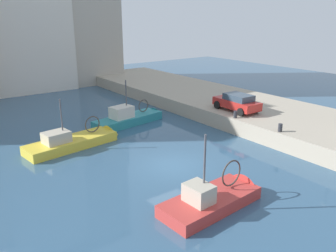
% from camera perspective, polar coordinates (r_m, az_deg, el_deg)
% --- Properties ---
extents(water_surface, '(80.00, 80.00, 0.00)m').
position_cam_1_polar(water_surface, '(21.05, 1.05, -6.49)').
color(water_surface, '#335675').
rests_on(water_surface, ground).
extents(quay_wall, '(9.00, 56.00, 1.20)m').
position_cam_1_polar(quay_wall, '(28.91, 19.39, 0.62)').
color(quay_wall, '#ADA08C').
rests_on(quay_wall, ground).
extents(fishing_boat_yellow, '(7.17, 2.74, 4.36)m').
position_cam_1_polar(fishing_boat_yellow, '(24.81, -14.72, -2.95)').
color(fishing_boat_yellow, gold).
rests_on(fishing_boat_yellow, ground).
extents(fishing_boat_red, '(5.97, 2.36, 4.68)m').
position_cam_1_polar(fishing_boat_red, '(17.20, 8.00, -12.26)').
color(fishing_boat_red, '#BC3833').
rests_on(fishing_boat_red, ground).
extents(fishing_boat_teal, '(7.03, 2.71, 4.51)m').
position_cam_1_polar(fishing_boat_teal, '(29.11, -6.02, 0.76)').
color(fishing_boat_teal, teal).
rests_on(fishing_boat_teal, ground).
extents(parked_car_red, '(2.05, 4.01, 1.40)m').
position_cam_1_polar(parked_car_red, '(28.56, 11.24, 3.86)').
color(parked_car_red, red).
rests_on(parked_car_red, quay_wall).
extents(mooring_bollard_mid, '(0.28, 0.28, 0.55)m').
position_cam_1_polar(mooring_bollard_mid, '(24.29, 17.91, -0.27)').
color(mooring_bollard_mid, '#2D2D33').
rests_on(mooring_bollard_mid, quay_wall).
extents(mooring_bollard_north, '(0.28, 0.28, 0.55)m').
position_cam_1_polar(mooring_bollard_north, '(26.67, 10.98, 1.88)').
color(mooring_bollard_north, '#2D2D33').
rests_on(mooring_bollard_north, quay_wall).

